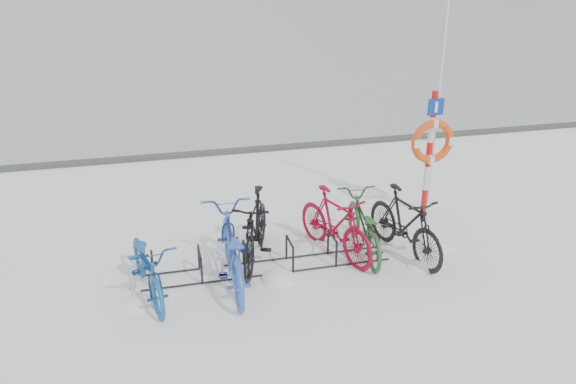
# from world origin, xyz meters

# --- Properties ---
(ground) EXTENTS (900.00, 900.00, 0.00)m
(ground) POSITION_xyz_m (0.00, 0.00, 0.00)
(ground) COLOR white
(ground) RESTS_ON ground
(quay_edge) EXTENTS (400.00, 0.25, 0.10)m
(quay_edge) POSITION_xyz_m (0.00, 5.90, 0.05)
(quay_edge) COLOR #3F3F42
(quay_edge) RESTS_ON ground
(bike_rack) EXTENTS (4.00, 0.48, 0.46)m
(bike_rack) POSITION_xyz_m (0.00, 0.00, 0.18)
(bike_rack) COLOR black
(bike_rack) RESTS_ON ground
(lifebuoy_station) EXTENTS (0.84, 0.23, 4.38)m
(lifebuoy_station) POSITION_xyz_m (3.43, 1.32, 1.47)
(lifebuoy_station) COLOR red
(lifebuoy_station) RESTS_ON ground
(bike_0) EXTENTS (1.02, 2.00, 1.00)m
(bike_0) POSITION_xyz_m (-1.86, -0.28, 0.50)
(bike_0) COLOR #1B5395
(bike_0) RESTS_ON ground
(bike_1) EXTENTS (0.85, 2.26, 1.17)m
(bike_1) POSITION_xyz_m (-0.61, -0.23, 0.59)
(bike_1) COLOR #335DBB
(bike_1) RESTS_ON ground
(bike_2) EXTENTS (1.23, 2.08, 1.21)m
(bike_2) POSITION_xyz_m (-0.14, 0.32, 0.60)
(bike_2) COLOR black
(bike_2) RESTS_ON ground
(bike_3) EXTENTS (1.15, 1.99, 1.15)m
(bike_3) POSITION_xyz_m (1.19, 0.23, 0.58)
(bike_3) COLOR maroon
(bike_3) RESTS_ON ground
(bike_4) EXTENTS (0.85, 1.99, 1.02)m
(bike_4) POSITION_xyz_m (1.69, 0.21, 0.51)
(bike_4) COLOR #2A5227
(bike_4) RESTS_ON ground
(bike_5) EXTENTS (0.96, 2.03, 1.18)m
(bike_5) POSITION_xyz_m (2.32, -0.06, 0.59)
(bike_5) COLOR black
(bike_5) RESTS_ON ground
(snow_drifts) EXTENTS (5.94, 1.54, 0.20)m
(snow_drifts) POSITION_xyz_m (0.40, -0.06, 0.00)
(snow_drifts) COLOR white
(snow_drifts) RESTS_ON ground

